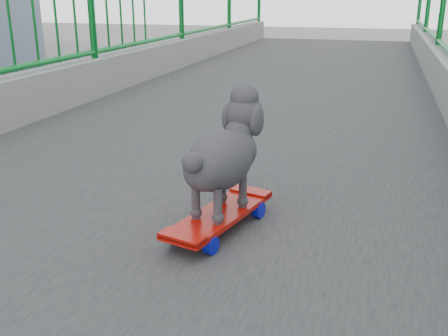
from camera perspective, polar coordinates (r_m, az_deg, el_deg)
skateboard at (r=1.88m, az=-0.44°, el=-5.30°), size 0.28×0.55×0.07m
poodle at (r=1.82m, az=-0.04°, el=1.60°), size 0.27×0.46×0.39m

